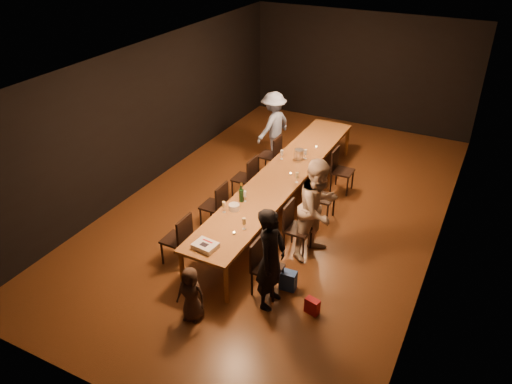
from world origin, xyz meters
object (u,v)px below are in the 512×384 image
at_px(table, 282,176).
at_px(birthday_cake, 205,246).
at_px(chair_right_3, 343,171).
at_px(woman_birthday, 271,259).
at_px(child, 191,294).
at_px(chair_left_1, 213,205).
at_px(ice_bucket, 299,154).
at_px(champagne_bottle, 241,192).
at_px(chair_left_3, 269,155).
at_px(chair_right_0, 268,268).
at_px(plate_stack, 234,207).
at_px(woman_tan, 318,209).
at_px(chair_right_1, 298,229).
at_px(chair_right_2, 323,197).
at_px(man_blue, 273,125).
at_px(chair_left_0, 176,239).
at_px(chair_left_2, 244,178).

relative_size(table, birthday_cake, 15.68).
distance_m(chair_right_3, woman_birthday, 3.82).
relative_size(chair_right_3, child, 1.04).
relative_size(woman_birthday, child, 1.86).
height_order(chair_left_1, ice_bucket, ice_bucket).
height_order(champagne_bottle, ice_bucket, champagne_bottle).
bearing_deg(chair_left_3, chair_left_1, -180.00).
bearing_deg(woman_birthday, chair_left_3, 24.76).
bearing_deg(chair_right_0, plate_stack, -128.66).
bearing_deg(plate_stack, chair_left_1, 151.07).
bearing_deg(chair_left_1, chair_right_0, -125.22).
bearing_deg(woman_tan, chair_right_3, 26.67).
relative_size(chair_right_1, champagne_bottle, 2.53).
height_order(chair_right_2, plate_stack, chair_right_2).
distance_m(woman_tan, man_blue, 3.89).
bearing_deg(chair_left_1, birthday_cake, -152.43).
distance_m(chair_left_0, chair_left_1, 1.20).
distance_m(man_blue, champagne_bottle, 3.41).
height_order(chair_right_1, chair_left_1, same).
relative_size(chair_right_1, plate_stack, 4.91).
xyz_separation_m(champagne_bottle, ice_bucket, (0.25, 2.02, -0.08)).
height_order(chair_right_0, chair_left_2, same).
bearing_deg(table, chair_right_1, -54.69).
relative_size(chair_left_1, chair_left_2, 1.00).
distance_m(woman_tan, champagne_bottle, 1.38).
bearing_deg(chair_left_2, chair_left_3, 0.00).
relative_size(chair_right_2, child, 1.04).
height_order(chair_right_1, birthday_cake, chair_right_1).
bearing_deg(chair_left_1, champagne_bottle, -94.86).
relative_size(chair_left_2, ice_bucket, 4.41).
bearing_deg(chair_right_3, woman_tan, 7.42).
xyz_separation_m(woman_birthday, ice_bucket, (-0.97, 3.37, 0.02)).
xyz_separation_m(chair_left_1, birthday_cake, (0.79, -1.52, 0.33)).
height_order(chair_left_3, woman_tan, woman_tan).
distance_m(chair_right_3, ice_bucket, 1.01).
relative_size(chair_left_2, champagne_bottle, 2.53).
height_order(chair_right_2, child, chair_right_2).
height_order(woman_birthday, birthday_cake, woman_birthday).
distance_m(chair_left_1, champagne_bottle, 0.78).
xyz_separation_m(table, birthday_cake, (-0.06, -2.72, 0.09)).
bearing_deg(chair_right_2, table, -90.00).
xyz_separation_m(chair_left_0, plate_stack, (0.65, 0.84, 0.34)).
relative_size(chair_right_2, chair_right_3, 1.00).
bearing_deg(man_blue, table, 42.84).
xyz_separation_m(chair_right_0, birthday_cake, (-0.91, -0.32, 0.33)).
bearing_deg(chair_right_2, child, -12.14).
distance_m(table, birthday_cake, 2.72).
bearing_deg(child, plate_stack, 92.43).
xyz_separation_m(woman_birthday, man_blue, (-2.15, 4.63, -0.03)).
height_order(chair_right_0, plate_stack, chair_right_0).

